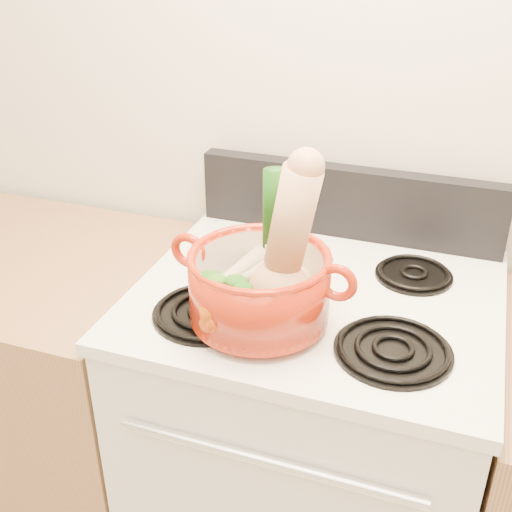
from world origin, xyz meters
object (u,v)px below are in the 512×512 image
(dutch_oven, at_px, (259,286))
(leek, at_px, (275,235))
(stove_body, at_px, (308,457))
(squash, at_px, (280,242))

(dutch_oven, bearing_deg, leek, 47.46)
(stove_body, bearing_deg, squash, -101.38)
(dutch_oven, xyz_separation_m, leek, (0.02, 0.02, 0.11))
(squash, relative_size, leek, 1.06)
(dutch_oven, height_order, leek, leek)
(squash, distance_m, leek, 0.04)
(stove_body, relative_size, dutch_oven, 3.33)
(leek, bearing_deg, dutch_oven, -160.35)
(stove_body, distance_m, dutch_oven, 0.60)
(stove_body, relative_size, squash, 2.99)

